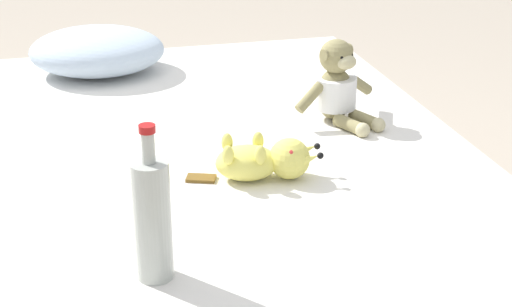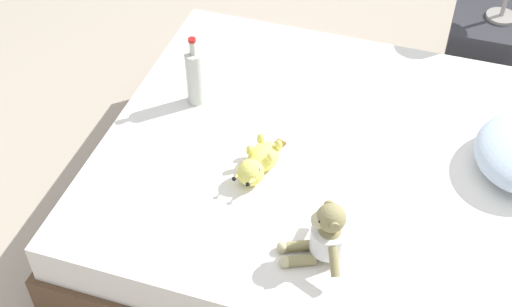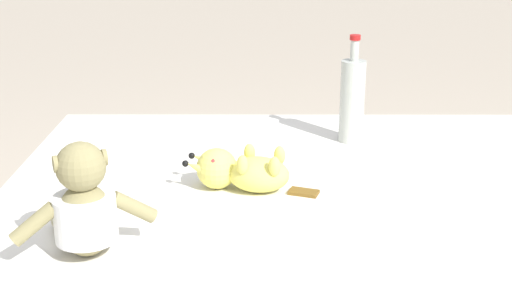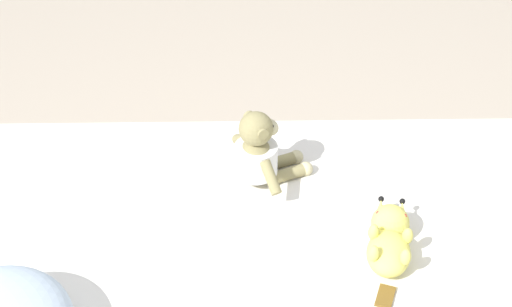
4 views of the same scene
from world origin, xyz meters
name	(u,v)px [view 4 (image 4 of 4)]	position (x,y,z in m)	size (l,w,h in m)	color
plush_monkey	(260,153)	(0.48, 0.06, 0.54)	(0.27, 0.25, 0.24)	#8E8456
plush_yellow_creature	(389,240)	(0.18, -0.27, 0.49)	(0.33, 0.14, 0.10)	#EAE066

